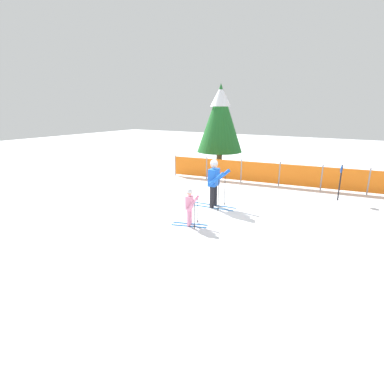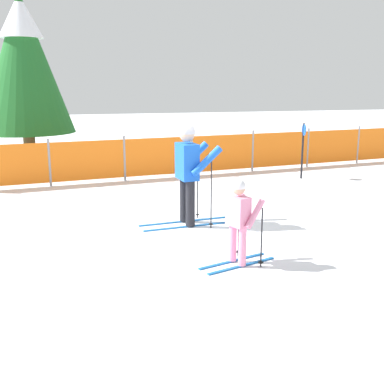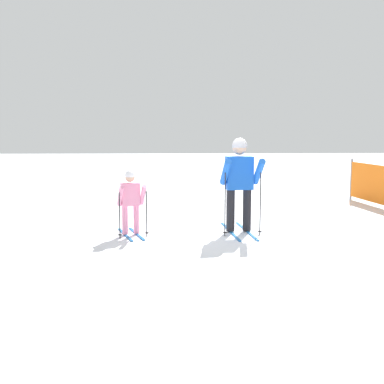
% 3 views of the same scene
% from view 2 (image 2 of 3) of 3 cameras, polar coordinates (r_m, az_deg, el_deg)
% --- Properties ---
extents(ground_plane, '(60.00, 60.00, 0.00)m').
position_cam_2_polar(ground_plane, '(8.05, -0.90, -4.36)').
color(ground_plane, white).
extents(skier_adult, '(1.66, 0.77, 1.73)m').
position_cam_2_polar(skier_adult, '(8.06, -0.42, 3.23)').
color(skier_adult, '#1966B2').
rests_on(skier_adult, ground_plane).
extents(skier_child, '(1.12, 0.62, 1.16)m').
position_cam_2_polar(skier_child, '(6.36, 5.59, -2.78)').
color(skier_child, '#1966B2').
rests_on(skier_child, ground_plane).
extents(safety_fence, '(12.44, 1.52, 1.12)m').
position_cam_2_polar(safety_fence, '(12.84, 3.68, 4.68)').
color(safety_fence, gray).
rests_on(safety_fence, ground_plane).
extents(conifer_far, '(2.58, 2.58, 4.79)m').
position_cam_2_polar(conifer_far, '(14.21, -19.37, 14.50)').
color(conifer_far, '#4C3823').
rests_on(conifer_far, ground_plane).
extents(trail_marker, '(0.06, 0.28, 1.39)m').
position_cam_2_polar(trail_marker, '(12.38, 13.01, 5.50)').
color(trail_marker, black).
rests_on(trail_marker, ground_plane).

